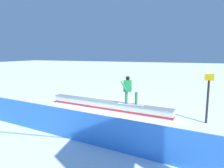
% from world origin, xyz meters
% --- Properties ---
extents(ground_plane, '(120.00, 120.00, 0.00)m').
position_xyz_m(ground_plane, '(0.00, 0.00, 0.00)').
color(ground_plane, white).
extents(grind_box, '(7.54, 1.41, 0.52)m').
position_xyz_m(grind_box, '(0.00, 0.00, 0.24)').
color(grind_box, white).
rests_on(grind_box, ground_plane).
extents(snowboarder, '(1.45, 0.45, 1.51)m').
position_xyz_m(snowboarder, '(-1.33, 0.20, 1.34)').
color(snowboarder, silver).
rests_on(snowboarder, grind_box).
extents(safety_fence, '(11.42, 1.51, 1.15)m').
position_xyz_m(safety_fence, '(0.00, 4.11, 0.57)').
color(safety_fence, '#337BE4').
rests_on(safety_fence, ground_plane).
extents(trail_marker, '(0.40, 0.10, 2.30)m').
position_xyz_m(trail_marker, '(-5.15, 0.29, 1.22)').
color(trail_marker, '#262628').
rests_on(trail_marker, ground_plane).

